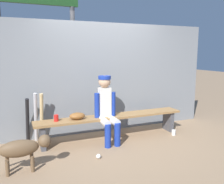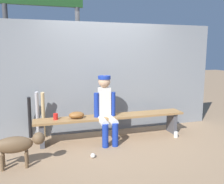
{
  "view_description": "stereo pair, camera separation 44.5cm",
  "coord_description": "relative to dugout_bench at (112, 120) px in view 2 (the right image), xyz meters",
  "views": [
    {
      "loc": [
        -1.69,
        -4.06,
        1.63
      ],
      "look_at": [
        0.0,
        0.0,
        0.9
      ],
      "focal_mm": 38.48,
      "sensor_mm": 36.0,
      "label": 1
    },
    {
      "loc": [
        -1.27,
        -4.21,
        1.63
      ],
      "look_at": [
        0.0,
        0.0,
        0.9
      ],
      "focal_mm": 38.48,
      "sensor_mm": 36.0,
      "label": 2
    }
  ],
  "objects": [
    {
      "name": "dugout_bench",
      "position": [
        0.0,
        0.0,
        0.0
      ],
      "size": [
        2.87,
        0.36,
        0.45
      ],
      "color": "olive",
      "rests_on": "ground_plane"
    },
    {
      "name": "bat_aluminum_black",
      "position": [
        -1.49,
        0.41,
        0.06
      ],
      "size": [
        0.08,
        0.27,
        0.84
      ],
      "primitive_type": "cylinder",
      "rotation": [
        0.24,
        0.0,
        0.07
      ],
      "color": "black",
      "rests_on": "ground_plane"
    },
    {
      "name": "player_seated",
      "position": [
        -0.15,
        -0.11,
        0.29
      ],
      "size": [
        0.41,
        0.55,
        1.21
      ],
      "color": "silver",
      "rests_on": "ground_plane"
    },
    {
      "name": "baseball_glove",
      "position": [
        -0.67,
        0.0,
        0.15
      ],
      "size": [
        0.28,
        0.2,
        0.12
      ],
      "primitive_type": "ellipsoid",
      "color": "brown",
      "rests_on": "dugout_bench"
    },
    {
      "name": "ground_plane",
      "position": [
        0.0,
        0.0,
        -0.36
      ],
      "size": [
        30.0,
        30.0,
        0.0
      ],
      "primitive_type": "plane",
      "color": "#937556"
    },
    {
      "name": "dog",
      "position": [
        -1.61,
        -0.72,
        -0.03
      ],
      "size": [
        0.84,
        0.2,
        0.49
      ],
      "color": "brown",
      "rests_on": "ground_plane"
    },
    {
      "name": "cup_on_ground",
      "position": [
        1.21,
        -0.3,
        -0.31
      ],
      "size": [
        0.08,
        0.08,
        0.11
      ],
      "primitive_type": "cylinder",
      "color": "silver",
      "rests_on": "ground_plane"
    },
    {
      "name": "chainlink_fence",
      "position": [
        0.0,
        0.52,
        0.75
      ],
      "size": [
        4.84,
        0.03,
        2.22
      ],
      "primitive_type": "cube",
      "color": "gray",
      "rests_on": "ground_plane"
    },
    {
      "name": "baseball",
      "position": [
        -0.54,
        -0.74,
        -0.33
      ],
      "size": [
        0.07,
        0.07,
        0.07
      ],
      "primitive_type": "sphere",
      "color": "white",
      "rests_on": "ground_plane"
    },
    {
      "name": "cup_on_bench",
      "position": [
        -1.04,
        0.02,
        0.15
      ],
      "size": [
        0.08,
        0.08,
        0.11
      ],
      "primitive_type": "cylinder",
      "color": "red",
      "rests_on": "dugout_bench"
    },
    {
      "name": "bat_aluminum_silver",
      "position": [
        -1.35,
        0.36,
        0.1
      ],
      "size": [
        0.07,
        0.25,
        0.93
      ],
      "primitive_type": "cylinder",
      "rotation": [
        0.2,
        0.0,
        0.02
      ],
      "color": "#B7B7BC",
      "rests_on": "ground_plane"
    },
    {
      "name": "bat_wood_natural",
      "position": [
        -1.24,
        0.36,
        0.1
      ],
      "size": [
        0.07,
        0.24,
        0.91
      ],
      "primitive_type": "cylinder",
      "rotation": [
        0.19,
        0.0,
        0.03
      ],
      "color": "tan",
      "rests_on": "ground_plane"
    },
    {
      "name": "scoreboard",
      "position": [
        -1.1,
        1.13,
        2.2
      ],
      "size": [
        1.95,
        0.27,
        3.7
      ],
      "color": "#3F3F42",
      "rests_on": "ground_plane"
    }
  ]
}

